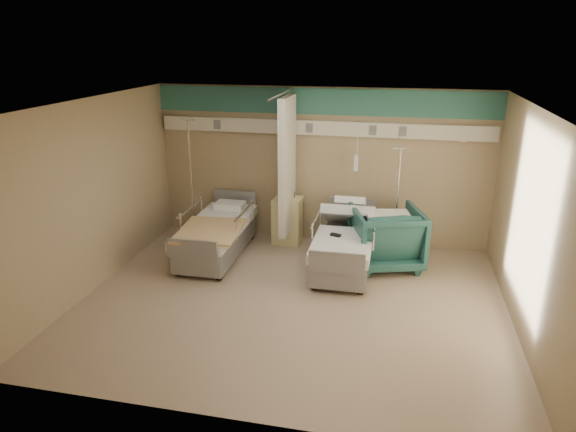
{
  "coord_description": "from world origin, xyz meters",
  "views": [
    {
      "loc": [
        1.34,
        -6.44,
        3.61
      ],
      "look_at": [
        -0.19,
        0.6,
        1.08
      ],
      "focal_mm": 32.0,
      "sensor_mm": 36.0,
      "label": 1
    }
  ],
  "objects": [
    {
      "name": "toiletry_bag",
      "position": [
        -0.55,
        2.26,
        0.9
      ],
      "size": [
        0.23,
        0.19,
        0.11
      ],
      "primitive_type": "cube",
      "rotation": [
        0.0,
        0.0,
        -0.38
      ],
      "color": "black",
      "rests_on": "bedside_cabinet"
    },
    {
      "name": "ground",
      "position": [
        0.0,
        0.0,
        0.0
      ],
      "size": [
        6.0,
        5.0,
        0.0
      ],
      "primitive_type": "cube",
      "color": "gray",
      "rests_on": "ground"
    },
    {
      "name": "room_walls",
      "position": [
        -0.03,
        0.25,
        1.86
      ],
      "size": [
        6.04,
        5.04,
        2.82
      ],
      "color": "tan",
      "rests_on": "ground"
    },
    {
      "name": "iv_stand_left",
      "position": [
        -2.33,
        2.08,
        0.46
      ],
      "size": [
        0.4,
        0.4,
        2.24
      ],
      "rotation": [
        0.0,
        0.0,
        0.27
      ],
      "color": "silver",
      "rests_on": "ground"
    },
    {
      "name": "tan_blanket",
      "position": [
        -1.54,
        0.84,
        0.65
      ],
      "size": [
        1.06,
        1.29,
        0.04
      ],
      "primitive_type": "cube",
      "rotation": [
        0.0,
        0.0,
        0.09
      ],
      "color": "tan",
      "rests_on": "bed_left"
    },
    {
      "name": "bed_left",
      "position": [
        -1.6,
        1.3,
        0.32
      ],
      "size": [
        1.0,
        2.16,
        0.63
      ],
      "primitive_type": null,
      "color": "silver",
      "rests_on": "ground"
    },
    {
      "name": "visitor_armchair",
      "position": [
        1.25,
        1.53,
        0.5
      ],
      "size": [
        1.36,
        1.38,
        1.0
      ],
      "primitive_type": "imported",
      "rotation": [
        0.0,
        0.0,
        3.45
      ],
      "color": "#20514D",
      "rests_on": "ground"
    },
    {
      "name": "iv_stand_right",
      "position": [
        1.39,
        2.07,
        0.39
      ],
      "size": [
        0.34,
        0.34,
        1.88
      ],
      "rotation": [
        0.0,
        0.0,
        -0.32
      ],
      "color": "silver",
      "rests_on": "ground"
    },
    {
      "name": "white_cup",
      "position": [
        -0.64,
        2.25,
        0.92
      ],
      "size": [
        0.1,
        0.1,
        0.13
      ],
      "primitive_type": "cylinder",
      "rotation": [
        0.0,
        0.0,
        -0.05
      ],
      "color": "white",
      "rests_on": "bedside_cabinet"
    },
    {
      "name": "waffle_blanket",
      "position": [
        1.27,
        1.51,
        1.04
      ],
      "size": [
        0.8,
        0.74,
        0.08
      ],
      "primitive_type": "cube",
      "rotation": [
        0.0,
        0.0,
        3.35
      ],
      "color": "silver",
      "rests_on": "visitor_armchair"
    },
    {
      "name": "bed_right",
      "position": [
        0.6,
        1.3,
        0.32
      ],
      "size": [
        1.0,
        2.16,
        0.63
      ],
      "primitive_type": null,
      "color": "silver",
      "rests_on": "ground"
    },
    {
      "name": "call_remote",
      "position": [
        0.47,
        1.09,
        0.65
      ],
      "size": [
        0.18,
        0.12,
        0.04
      ],
      "primitive_type": "cube",
      "rotation": [
        0.0,
        0.0,
        -0.29
      ],
      "color": "black",
      "rests_on": "bed_right"
    },
    {
      "name": "bedside_cabinet",
      "position": [
        -0.55,
        2.2,
        0.42
      ],
      "size": [
        0.5,
        0.48,
        0.85
      ],
      "primitive_type": "cube",
      "color": "beige",
      "rests_on": "ground"
    }
  ]
}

